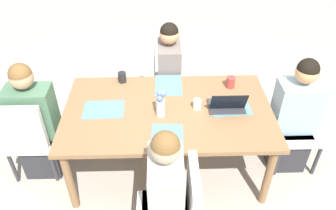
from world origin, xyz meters
The scene contains 19 objects.
ground_plane centered at (0.00, 0.00, 0.00)m, with size 10.00×10.00×0.00m, color #B2A899.
dining_table centered at (0.00, 0.00, 0.65)m, with size 1.86×1.08×0.73m.
chair_head_right_left_near centered at (1.24, 0.11, 0.50)m, with size 0.44×0.44×0.90m.
person_head_right_left_near centered at (1.18, 0.04, 0.53)m, with size 0.40×0.36×1.19m.
chair_far_left_mid centered at (-0.04, 0.85, 0.50)m, with size 0.44×0.44×0.90m.
person_far_left_mid centered at (0.04, 0.79, 0.53)m, with size 0.36×0.40×1.19m.
chair_head_left_left_far centered at (-1.28, -0.05, 0.50)m, with size 0.44×0.44×0.90m.
person_head_left_left_far centered at (-1.22, 0.03, 0.53)m, with size 0.40×0.36×1.19m.
chair_near_right_near centered at (0.04, -0.89, 0.50)m, with size 0.44×0.44×0.90m.
person_near_right_near centered at (-0.04, -0.83, 0.53)m, with size 0.36×0.40×1.19m.
flower_vase centered at (-0.06, -0.08, 0.85)m, with size 0.09×0.08×0.26m.
placemat_head_right_left_near centered at (0.56, 0.02, 0.73)m, with size 0.36×0.26×0.00m, color slate.
placemat_far_left_mid centered at (0.02, 0.38, 0.73)m, with size 0.36×0.26×0.00m, color slate.
placemat_head_left_left_far centered at (-0.57, 0.01, 0.73)m, with size 0.36×0.26×0.00m, color slate.
placemat_near_right_near centered at (-0.02, -0.38, 0.73)m, with size 0.36×0.26×0.00m, color slate.
laptop_head_right_left_near centered at (0.52, -0.01, 0.77)m, with size 0.32×0.22×0.20m.
coffee_mug_near_left centered at (0.61, 0.34, 0.78)m, with size 0.09×0.09×0.11m, color #AD3D38.
coffee_mug_near_right centered at (0.26, 0.01, 0.77)m, with size 0.08×0.08×0.09m, color white.
coffee_mug_centre_left centered at (-0.44, 0.46, 0.78)m, with size 0.08×0.08×0.10m, color #232328.
Camera 1 is at (-0.07, -2.32, 2.57)m, focal length 35.55 mm.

